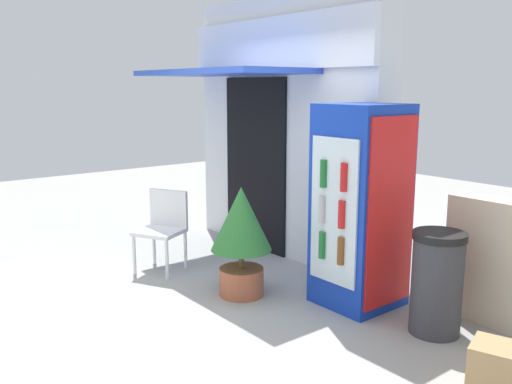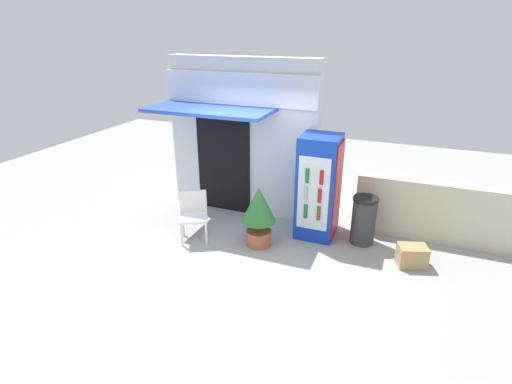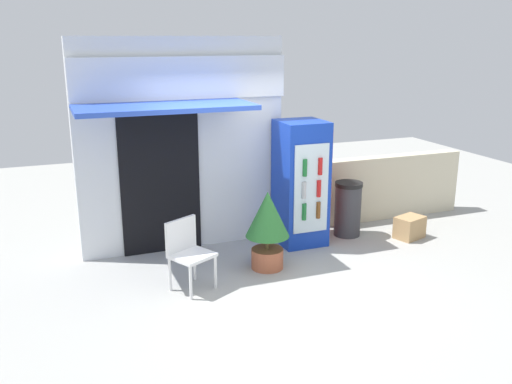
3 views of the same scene
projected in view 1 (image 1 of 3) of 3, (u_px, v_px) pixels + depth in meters
ground at (192, 301)px, 5.07m from camera, size 16.00×16.00×0.00m
storefront_building at (282, 123)px, 6.34m from camera, size 2.93×1.36×2.97m
drink_cooler at (361, 206)px, 4.88m from camera, size 0.67×0.73×1.82m
plastic_chair at (164, 224)px, 5.88m from camera, size 0.60×0.59×0.86m
potted_plant_near_shop at (241, 231)px, 5.12m from camera, size 0.58×0.58×1.05m
trash_bin at (437, 283)px, 4.36m from camera, size 0.42×0.42×0.84m
cardboard_box at (506, 372)px, 3.49m from camera, size 0.50×0.42×0.34m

